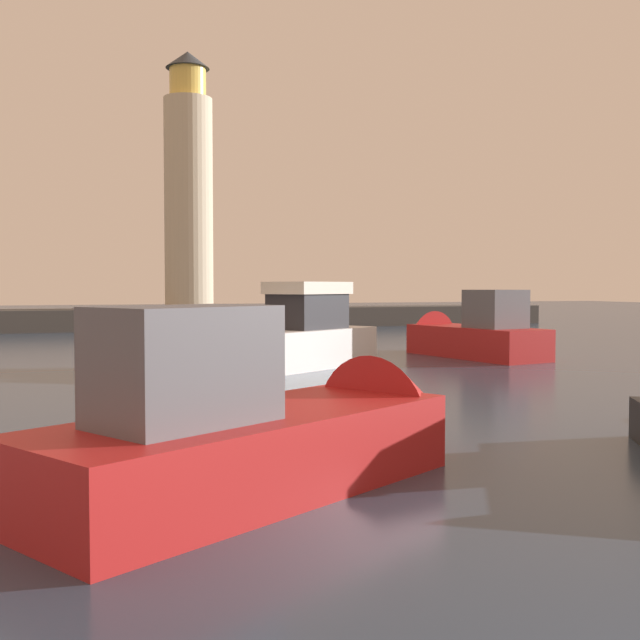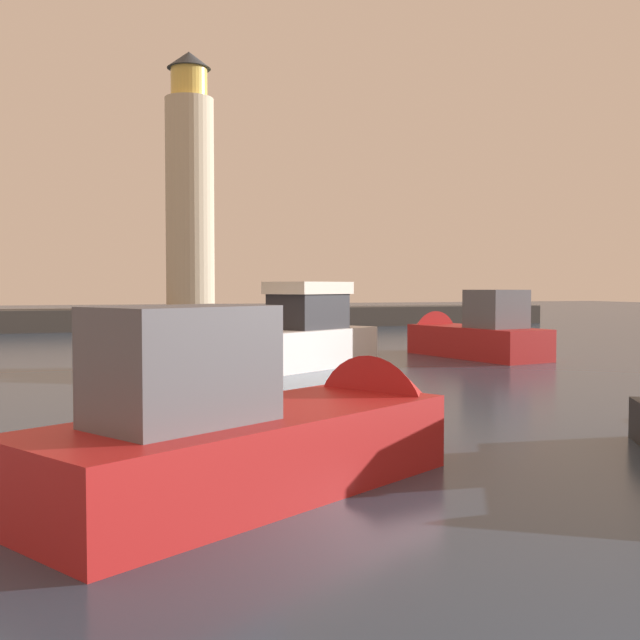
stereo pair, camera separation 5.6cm
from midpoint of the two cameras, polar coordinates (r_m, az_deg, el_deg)
The scene contains 7 objects.
ground_plane at distance 31.24m, azimuth -9.69°, elevation -3.46°, with size 220.00×220.00×0.00m, color #2D3D51.
breakwater at distance 58.79m, azimuth -14.54°, elevation 0.05°, with size 71.01×4.28×1.57m, color #423F3D.
lighthouse at distance 59.93m, azimuth -9.65°, elevation 9.70°, with size 3.67×3.67×19.42m.
motorboat_3 at distance 29.50m, azimuth -2.87°, elevation -1.54°, with size 9.17×6.97×3.81m.
motorboat_4 at distance 12.89m, azimuth -1.44°, elevation -8.03°, with size 9.19×6.67×3.51m.
motorboat_5 at distance 36.43m, azimuth 10.49°, elevation -1.11°, with size 4.04×9.20×3.58m.
mooring_buoy at distance 19.90m, azimuth -3.75°, elevation -5.67°, with size 0.81×0.81×0.81m, color red.
Camera 2 is at (-5.48, -2.69, 3.24)m, focal length 42.96 mm.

